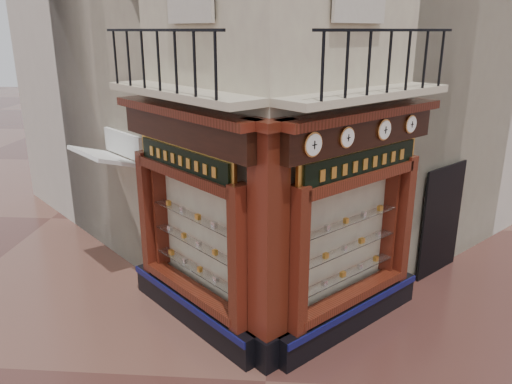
# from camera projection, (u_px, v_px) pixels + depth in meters

# --- Properties ---
(ground) EXTENTS (80.00, 80.00, 0.00)m
(ground) POSITION_uv_depth(u_px,v_px,m) (266.00, 381.00, 7.68)
(ground) COLOR #492822
(ground) RESTS_ON ground
(neighbour_left) EXTENTS (11.31, 11.31, 11.00)m
(neighbour_left) POSITION_uv_depth(u_px,v_px,m) (197.00, 17.00, 14.33)
(neighbour_left) COLOR beige
(neighbour_left) RESTS_ON ground
(neighbour_right) EXTENTS (11.31, 11.31, 11.00)m
(neighbour_right) POSITION_uv_depth(u_px,v_px,m) (371.00, 17.00, 13.99)
(neighbour_right) COLOR beige
(neighbour_right) RESTS_ON ground
(shopfront_left) EXTENTS (2.86, 2.86, 3.98)m
(shopfront_left) POSITION_uv_depth(u_px,v_px,m) (190.00, 222.00, 8.65)
(shopfront_left) COLOR black
(shopfront_left) RESTS_ON ground
(shopfront_right) EXTENTS (2.86, 2.86, 3.98)m
(shopfront_right) POSITION_uv_depth(u_px,v_px,m) (354.00, 226.00, 8.46)
(shopfront_right) COLOR black
(shopfront_right) RESTS_ON ground
(corner_pilaster) EXTENTS (0.85, 0.85, 3.98)m
(corner_pilaster) POSITION_uv_depth(u_px,v_px,m) (268.00, 252.00, 7.55)
(corner_pilaster) COLOR black
(corner_pilaster) RESTS_ON ground
(balcony) EXTENTS (5.94, 2.97, 1.03)m
(balcony) POSITION_uv_depth(u_px,v_px,m) (272.00, 93.00, 7.78)
(balcony) COLOR beige
(balcony) RESTS_ON ground
(clock_a) EXTENTS (0.29, 0.29, 0.36)m
(clock_a) POSITION_uv_depth(u_px,v_px,m) (313.00, 145.00, 7.00)
(clock_a) COLOR #C68742
(clock_a) RESTS_ON ground
(clock_b) EXTENTS (0.27, 0.27, 0.32)m
(clock_b) POSITION_uv_depth(u_px,v_px,m) (347.00, 137.00, 7.46)
(clock_b) COLOR #C68742
(clock_b) RESTS_ON ground
(clock_c) EXTENTS (0.28, 0.28, 0.35)m
(clock_c) POSITION_uv_depth(u_px,v_px,m) (384.00, 130.00, 8.04)
(clock_c) COLOR #C68742
(clock_c) RESTS_ON ground
(clock_d) EXTENTS (0.26, 0.26, 0.32)m
(clock_d) POSITION_uv_depth(u_px,v_px,m) (410.00, 124.00, 8.51)
(clock_d) COLOR #C68742
(clock_d) RESTS_ON ground
(awning) EXTENTS (1.75, 1.75, 0.35)m
(awning) POSITION_uv_depth(u_px,v_px,m) (115.00, 273.00, 11.08)
(awning) COLOR silver
(awning) RESTS_ON ground
(signboard_left) EXTENTS (1.97, 1.97, 0.53)m
(signboard_left) POSITION_uv_depth(u_px,v_px,m) (184.00, 160.00, 8.25)
(signboard_left) COLOR gold
(signboard_left) RESTS_ON ground
(signboard_right) EXTENTS (2.14, 2.14, 0.57)m
(signboard_right) POSITION_uv_depth(u_px,v_px,m) (362.00, 163.00, 8.05)
(signboard_right) COLOR gold
(signboard_right) RESTS_ON ground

